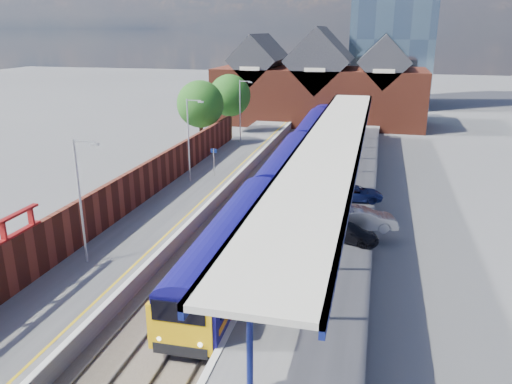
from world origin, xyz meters
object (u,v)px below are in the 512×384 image
Objects in this scene: train at (302,146)px; parked_car_blue at (356,193)px; platform_sign at (214,158)px; parked_car_silver at (362,219)px; lamp_post_c at (190,135)px; lamp_post_b at (82,194)px; parked_car_dark at (348,232)px; lamp_post_d at (241,107)px.

train is 16.43× the size of parked_car_blue.
platform_sign reaches higher than parked_car_silver.
train is at bearing 53.95° from lamp_post_c.
train is 9.42× the size of lamp_post_c.
lamp_post_b is 2.80× the size of platform_sign.
platform_sign reaches higher than train.
parked_car_dark is (-0.75, -2.00, -0.18)m from parked_car_silver.
lamp_post_c is at bearing 47.91° from parked_car_silver.
lamp_post_d is 27.84m from parked_car_silver.
parked_car_silver is 5.87m from parked_car_blue.
train is 26.38× the size of platform_sign.
parked_car_blue is at bearing 45.83° from lamp_post_b.
train is at bearing 5.31° from parked_car_silver.
parked_car_silver is (13.21, -9.50, -0.95)m from platform_sign.
lamp_post_b reaches higher than parked_car_silver.
lamp_post_b reaches higher than parked_car_blue.
lamp_post_d is 1.57× the size of parked_car_silver.
parked_car_silver is (14.57, 8.50, -3.26)m from lamp_post_b.
parked_car_dark is at bearing -61.55° from lamp_post_d.
platform_sign is 0.65× the size of parked_car_dark.
lamp_post_b is at bearing -90.00° from lamp_post_d.
train is at bearing 73.66° from lamp_post_b.
parked_car_blue is (13.92, 14.33, -3.43)m from lamp_post_b.
lamp_post_c is 1.57× the size of parked_car_silver.
lamp_post_c is at bearing -90.00° from lamp_post_d.
lamp_post_d is 2.80× the size of platform_sign.
lamp_post_c is (-7.86, -10.79, 2.87)m from train.
lamp_post_d is (0.00, 32.00, 0.00)m from lamp_post_b.
platform_sign reaches higher than parked_car_dark.
lamp_post_b reaches higher than platform_sign.
lamp_post_d is 29.21m from parked_car_dark.
lamp_post_d reaches higher than parked_car_silver.
lamp_post_d is at bearing 90.00° from lamp_post_c.
lamp_post_c is 2.80× the size of platform_sign.
parked_car_blue is at bearing -16.29° from platform_sign.
platform_sign is at bearing 39.42° from parked_car_silver.
lamp_post_c is 17.12m from parked_car_dark.
lamp_post_d reaches higher than parked_car_dark.
lamp_post_d is at bearing 95.56° from platform_sign.
lamp_post_c is at bearing 90.00° from lamp_post_b.
lamp_post_b is 18.20m from platform_sign.
lamp_post_d reaches higher than train.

